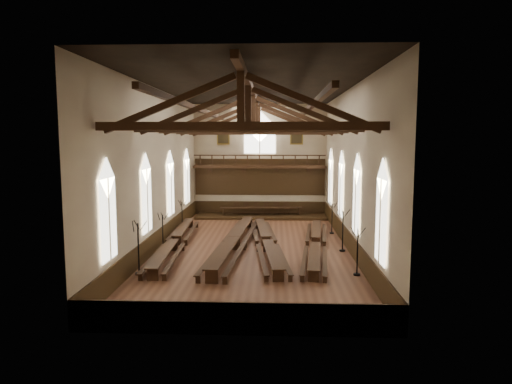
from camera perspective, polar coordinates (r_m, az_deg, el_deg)
ground at (r=29.20m, az=-0.37°, el=-6.99°), size 26.00×26.00×0.00m
room_walls at (r=28.38m, az=-0.38°, el=5.78°), size 26.00×26.00×26.00m
wainscot_band at (r=29.07m, az=-0.37°, el=-5.84°), size 12.00×26.00×1.20m
side_windows at (r=28.55m, az=-0.38°, el=0.32°), size 11.85×19.80×4.50m
end_window at (r=41.27m, az=0.48°, el=7.12°), size 2.80×0.12×3.80m
minstrels_gallery at (r=41.14m, az=0.46°, el=2.50°), size 11.80×1.24×3.70m
portraits at (r=41.26m, az=0.48°, el=6.95°), size 7.75×0.09×1.45m
roof_trusses at (r=28.41m, az=-0.38°, el=9.33°), size 11.70×25.70×2.80m
refectory_row_a at (r=29.47m, az=-10.12°, el=-5.94°), size 1.78×14.06×0.71m
refectory_row_b at (r=28.90m, az=-2.69°, el=-5.97°), size 2.09×14.86×0.79m
refectory_row_c at (r=28.84m, az=1.30°, el=-6.12°), size 2.09×14.10×0.71m
refectory_row_d at (r=28.81m, az=7.52°, el=-6.25°), size 1.97×13.70×0.66m
dais at (r=40.34m, az=0.64°, el=-3.03°), size 11.40×3.08×0.21m
high_table at (r=40.23m, az=0.64°, el=-2.08°), size 7.28×1.28×0.68m
high_chairs at (r=40.94m, az=0.67°, el=-1.90°), size 4.99×0.50×1.09m
candelabrum_left_near at (r=24.20m, az=-14.45°, el=-8.01°), size 0.75×0.86×2.81m
candelabrum_left_mid at (r=28.95m, az=-11.56°, el=-5.78°), size 0.70×0.72×2.39m
candelabrum_left_far at (r=34.61m, az=-9.21°, el=-3.70°), size 0.71×0.69×2.36m
candelabrum_right_near at (r=23.87m, az=12.53°, el=-8.42°), size 0.75×0.70×2.46m
candelabrum_right_mid at (r=28.67m, az=10.77°, el=-5.73°), size 0.78×0.78×2.63m
candelabrum_right_far at (r=33.81m, az=9.47°, el=-3.96°), size 0.67×0.71×2.35m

